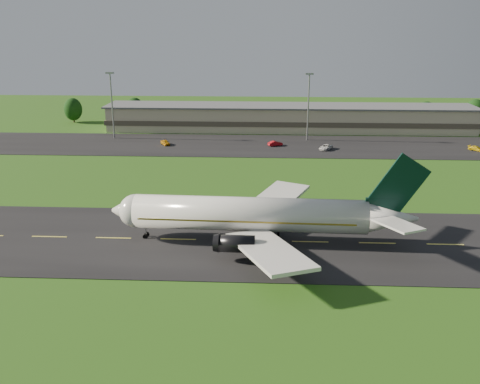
{
  "coord_description": "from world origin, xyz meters",
  "views": [
    {
      "loc": [
        -7.54,
        -82.12,
        34.83
      ],
      "look_at": [
        -12.04,
        8.0,
        6.0
      ],
      "focal_mm": 40.0,
      "sensor_mm": 36.0,
      "label": 1
    }
  ],
  "objects_px": {
    "light_mast_west": "(112,97)",
    "service_vehicle_b": "(275,143)",
    "airliner": "(255,215)",
    "service_vehicle_c": "(326,147)",
    "light_mast_centre": "(309,99)",
    "service_vehicle_a": "(165,142)",
    "service_vehicle_d": "(476,148)",
    "terminal": "(308,118)"
  },
  "relations": [
    {
      "from": "airliner",
      "to": "light_mast_centre",
      "type": "distance_m",
      "value": 81.68
    },
    {
      "from": "terminal",
      "to": "airliner",
      "type": "bearing_deg",
      "value": -99.21
    },
    {
      "from": "light_mast_centre",
      "to": "service_vehicle_b",
      "type": "relative_size",
      "value": 4.7
    },
    {
      "from": "light_mast_centre",
      "to": "service_vehicle_c",
      "type": "bearing_deg",
      "value": -70.52
    },
    {
      "from": "airliner",
      "to": "light_mast_west",
      "type": "relative_size",
      "value": 2.52
    },
    {
      "from": "airliner",
      "to": "service_vehicle_a",
      "type": "height_order",
      "value": "airliner"
    },
    {
      "from": "light_mast_west",
      "to": "service_vehicle_a",
      "type": "bearing_deg",
      "value": -26.7
    },
    {
      "from": "airliner",
      "to": "service_vehicle_c",
      "type": "relative_size",
      "value": 9.79
    },
    {
      "from": "light_mast_centre",
      "to": "service_vehicle_d",
      "type": "bearing_deg",
      "value": -14.2
    },
    {
      "from": "airliner",
      "to": "service_vehicle_d",
      "type": "bearing_deg",
      "value": 50.09
    },
    {
      "from": "airliner",
      "to": "terminal",
      "type": "bearing_deg",
      "value": 82.66
    },
    {
      "from": "service_vehicle_b",
      "to": "service_vehicle_c",
      "type": "relative_size",
      "value": 0.83
    },
    {
      "from": "light_mast_centre",
      "to": "service_vehicle_c",
      "type": "distance_m",
      "value": 17.95
    },
    {
      "from": "terminal",
      "to": "service_vehicle_b",
      "type": "xyz_separation_m",
      "value": [
        -11.25,
        -24.74,
        -3.18
      ]
    },
    {
      "from": "service_vehicle_c",
      "to": "service_vehicle_d",
      "type": "height_order",
      "value": "service_vehicle_c"
    },
    {
      "from": "light_mast_west",
      "to": "light_mast_centre",
      "type": "height_order",
      "value": "same"
    },
    {
      "from": "airliner",
      "to": "light_mast_centre",
      "type": "xyz_separation_m",
      "value": [
        14.2,
        80.03,
        8.08
      ]
    },
    {
      "from": "service_vehicle_a",
      "to": "service_vehicle_d",
      "type": "xyz_separation_m",
      "value": [
        89.0,
        -2.91,
        -0.1
      ]
    },
    {
      "from": "service_vehicle_d",
      "to": "light_mast_centre",
      "type": "bearing_deg",
      "value": 119.07
    },
    {
      "from": "service_vehicle_b",
      "to": "terminal",
      "type": "bearing_deg",
      "value": -50.8
    },
    {
      "from": "light_mast_west",
      "to": "service_vehicle_d",
      "type": "distance_m",
      "value": 108.07
    },
    {
      "from": "light_mast_west",
      "to": "service_vehicle_d",
      "type": "xyz_separation_m",
      "value": [
        106.75,
        -11.83,
        -12.0
      ]
    },
    {
      "from": "terminal",
      "to": "service_vehicle_b",
      "type": "height_order",
      "value": "terminal"
    },
    {
      "from": "light_mast_west",
      "to": "service_vehicle_d",
      "type": "relative_size",
      "value": 4.62
    },
    {
      "from": "light_mast_west",
      "to": "service_vehicle_a",
      "type": "xyz_separation_m",
      "value": [
        17.74,
        -8.92,
        -11.9
      ]
    },
    {
      "from": "service_vehicle_a",
      "to": "service_vehicle_b",
      "type": "height_order",
      "value": "service_vehicle_a"
    },
    {
      "from": "service_vehicle_b",
      "to": "airliner",
      "type": "bearing_deg",
      "value": 150.18
    },
    {
      "from": "airliner",
      "to": "light_mast_west",
      "type": "bearing_deg",
      "value": 121.66
    },
    {
      "from": "service_vehicle_b",
      "to": "service_vehicle_d",
      "type": "distance_m",
      "value": 56.69
    },
    {
      "from": "service_vehicle_c",
      "to": "service_vehicle_d",
      "type": "bearing_deg",
      "value": 31.42
    },
    {
      "from": "airliner",
      "to": "service_vehicle_b",
      "type": "relative_size",
      "value": 11.85
    },
    {
      "from": "light_mast_centre",
      "to": "service_vehicle_c",
      "type": "xyz_separation_m",
      "value": [
        4.48,
        -12.66,
        -11.91
      ]
    },
    {
      "from": "terminal",
      "to": "light_mast_west",
      "type": "distance_m",
      "value": 64.1
    },
    {
      "from": "light_mast_centre",
      "to": "service_vehicle_a",
      "type": "xyz_separation_m",
      "value": [
        -42.26,
        -8.92,
        -11.9
      ]
    },
    {
      "from": "light_mast_centre",
      "to": "service_vehicle_d",
      "type": "distance_m",
      "value": 49.69
    },
    {
      "from": "service_vehicle_b",
      "to": "service_vehicle_d",
      "type": "xyz_separation_m",
      "value": [
        56.6,
        -3.27,
        -0.07
      ]
    },
    {
      "from": "terminal",
      "to": "service_vehicle_c",
      "type": "relative_size",
      "value": 27.69
    },
    {
      "from": "airliner",
      "to": "light_mast_centre",
      "type": "height_order",
      "value": "light_mast_centre"
    },
    {
      "from": "airliner",
      "to": "light_mast_centre",
      "type": "bearing_deg",
      "value": 81.81
    },
    {
      "from": "light_mast_centre",
      "to": "service_vehicle_b",
      "type": "bearing_deg",
      "value": -139.02
    },
    {
      "from": "light_mast_west",
      "to": "airliner",
      "type": "bearing_deg",
      "value": -60.22
    },
    {
      "from": "light_mast_west",
      "to": "service_vehicle_b",
      "type": "distance_m",
      "value": 52.25
    }
  ]
}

